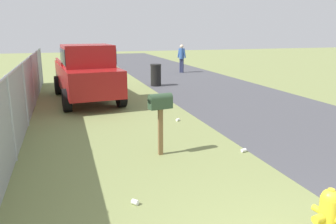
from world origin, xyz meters
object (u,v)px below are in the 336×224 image
object	(u,v)px
mailbox	(160,106)
pickup_truck	(86,72)
fire_hydrant	(328,216)
trash_bin	(156,75)
pedestrian	(182,56)

from	to	relation	value
mailbox	pickup_truck	size ratio (longest dim) A/B	0.26
fire_hydrant	mailbox	distance (m)	3.75
trash_bin	pedestrian	distance (m)	5.30
mailbox	trash_bin	world-z (taller)	mailbox
pickup_truck	pedestrian	distance (m)	9.36
pedestrian	fire_hydrant	bearing A→B (deg)	-146.65
trash_bin	pedestrian	world-z (taller)	pedestrian
pickup_truck	trash_bin	distance (m)	4.26
fire_hydrant	pedestrian	world-z (taller)	pedestrian
pedestrian	mailbox	bearing A→B (deg)	-154.55
pickup_truck	pedestrian	world-z (taller)	pickup_truck
fire_hydrant	pedestrian	size ratio (longest dim) A/B	0.41
pickup_truck	trash_bin	xyz separation A→B (m)	(2.56, -3.35, -0.58)
mailbox	trash_bin	size ratio (longest dim) A/B	1.28
mailbox	pickup_truck	xyz separation A→B (m)	(6.13, 1.06, 0.04)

